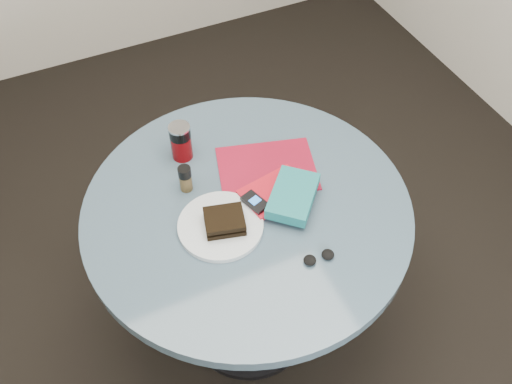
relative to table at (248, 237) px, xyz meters
name	(u,v)px	position (x,y,z in m)	size (l,w,h in m)	color
ground	(249,322)	(0.00, 0.00, -0.59)	(4.00, 4.00, 0.00)	black
table	(248,237)	(0.00, 0.00, 0.00)	(1.00, 1.00, 0.75)	black
plate	(221,226)	(-0.10, -0.04, 0.17)	(0.25, 0.25, 0.02)	silver
sandwich	(225,221)	(-0.09, -0.05, 0.20)	(0.13, 0.12, 0.04)	black
soda_can	(181,142)	(-0.10, 0.28, 0.23)	(0.09, 0.09, 0.13)	#640508
pepper_grinder	(185,178)	(-0.14, 0.14, 0.21)	(0.05, 0.05, 0.09)	#4E3E21
magazine	(267,168)	(0.12, 0.11, 0.17)	(0.31, 0.23, 0.01)	maroon
red_book	(274,192)	(0.09, 0.00, 0.18)	(0.20, 0.13, 0.02)	#A80D1C
novel	(293,196)	(0.13, -0.05, 0.20)	(0.19, 0.12, 0.04)	#156165
mp3_player	(255,202)	(0.02, -0.02, 0.19)	(0.07, 0.09, 0.01)	black
headphones	(319,257)	(0.10, -0.26, 0.17)	(0.09, 0.04, 0.02)	black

